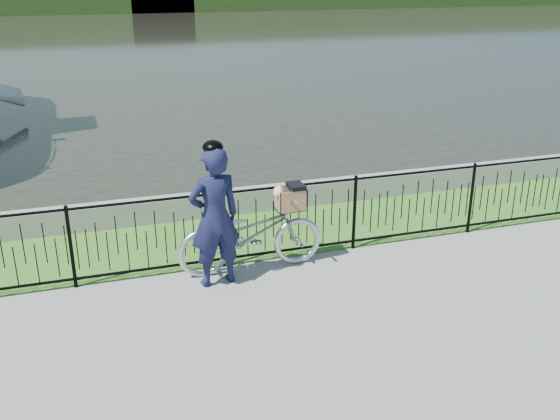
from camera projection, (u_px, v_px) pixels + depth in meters
name	position (u px, v px, depth m)	size (l,w,h in m)	color
ground	(332.00, 310.00, 7.70)	(120.00, 120.00, 0.00)	gray
grass_strip	(270.00, 231.00, 10.01)	(60.00, 2.00, 0.01)	#3B7123
water	(120.00, 40.00, 36.98)	(120.00, 120.00, 0.00)	black
quay_wall	(253.00, 199.00, 10.82)	(60.00, 0.30, 0.40)	gray
fence	(290.00, 221.00, 8.91)	(14.00, 0.06, 1.15)	black
bicycle_rig	(252.00, 233.00, 8.56)	(2.04, 0.71, 1.21)	silver
cyclist	(214.00, 216.00, 8.03)	(0.75, 0.55, 1.95)	#131736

